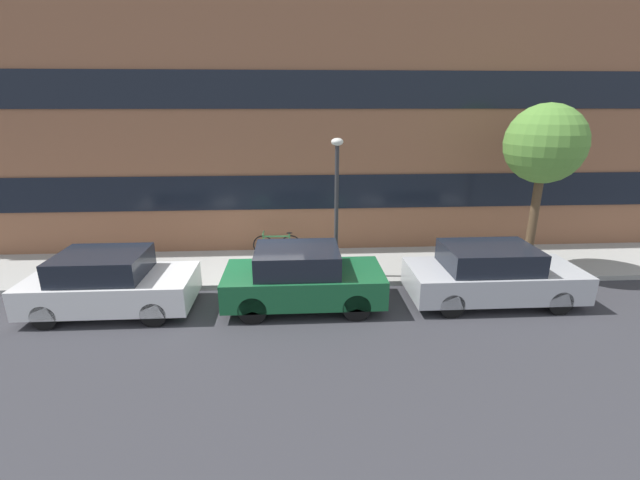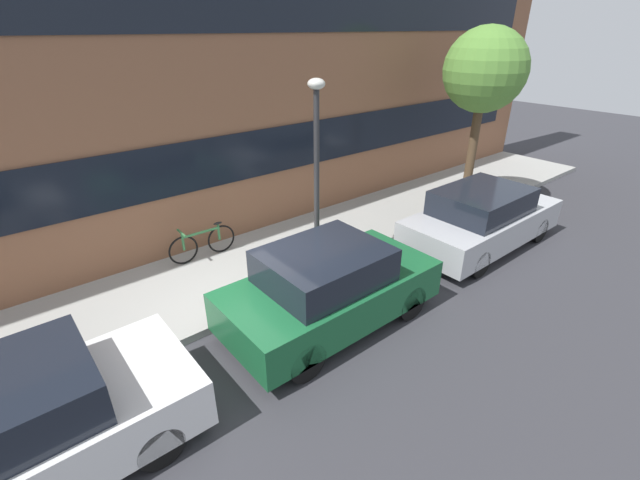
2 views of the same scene
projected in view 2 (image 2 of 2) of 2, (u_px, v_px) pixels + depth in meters
The scene contains 9 objects.
ground_plane at pixel (243, 320), 7.78m from camera, with size 56.00×56.00×0.00m, color #333338.
sidewalk_strip at pixel (207, 283), 8.74m from camera, with size 28.00×2.89×0.14m.
rowhouse_facade at pixel (131, 29), 7.95m from camera, with size 28.00×1.02×9.46m.
parked_car_white at pixel (18, 432), 4.78m from camera, with size 3.84×1.80×1.48m.
parked_car_green at pixel (329, 287), 7.38m from camera, with size 3.85×1.81×1.51m.
parked_car_silver at pixel (482, 218), 10.09m from camera, with size 4.23×1.78×1.46m.
bicycle at pixel (202, 242), 9.41m from camera, with size 1.55×0.44×0.75m.
street_tree at pixel (485, 72), 10.87m from camera, with size 2.11×2.11×4.70m.
lamp_post at pixel (317, 156), 8.17m from camera, with size 0.32×0.32×3.82m.
Camera 2 is at (-2.92, -5.75, 4.79)m, focal length 24.00 mm.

